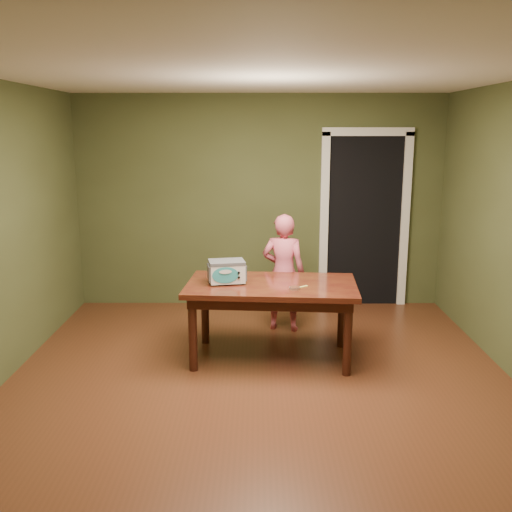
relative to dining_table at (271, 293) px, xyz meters
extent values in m
plane|color=#522917|center=(-0.11, -0.70, -0.65)|extent=(5.00, 5.00, 0.00)
cube|color=#454E29|center=(-0.11, 1.80, 0.65)|extent=(4.50, 0.02, 2.60)
cube|color=#454E29|center=(-0.11, -3.20, 0.65)|extent=(4.50, 0.02, 2.60)
cube|color=white|center=(-0.11, -0.70, 1.95)|extent=(4.50, 5.00, 0.02)
cube|color=black|center=(1.19, 2.10, 0.40)|extent=(0.90, 0.60, 2.10)
cube|color=black|center=(1.19, 1.78, 0.40)|extent=(0.90, 0.02, 2.10)
cube|color=white|center=(0.69, 1.77, 0.40)|extent=(0.10, 0.06, 2.20)
cube|color=white|center=(1.69, 1.77, 0.40)|extent=(0.10, 0.06, 2.20)
cube|color=white|center=(1.19, 1.77, 1.50)|extent=(1.10, 0.06, 0.10)
cube|color=#340E0B|center=(0.00, 0.00, 0.07)|extent=(1.66, 1.01, 0.05)
cube|color=black|center=(0.00, 0.00, 0.00)|extent=(1.53, 0.88, 0.10)
cylinder|color=black|center=(-0.72, -0.30, -0.30)|extent=(0.08, 0.08, 0.70)
cylinder|color=black|center=(-0.67, 0.40, -0.30)|extent=(0.08, 0.08, 0.70)
cylinder|color=black|center=(0.67, -0.40, -0.30)|extent=(0.08, 0.08, 0.70)
cylinder|color=black|center=(0.72, 0.30, -0.30)|extent=(0.08, 0.08, 0.70)
cylinder|color=#4C4F54|center=(-0.54, -0.09, 0.11)|extent=(0.02, 0.02, 0.01)
cylinder|color=#4C4F54|center=(-0.57, 0.08, 0.11)|extent=(0.02, 0.02, 0.01)
cylinder|color=#4C4F54|center=(-0.28, -0.05, 0.11)|extent=(0.02, 0.02, 0.01)
cylinder|color=#4C4F54|center=(-0.31, 0.13, 0.11)|extent=(0.02, 0.02, 0.01)
cube|color=silver|center=(-0.42, 0.02, 0.21)|extent=(0.36, 0.29, 0.18)
cube|color=#4C4F54|center=(-0.42, 0.02, 0.30)|extent=(0.37, 0.29, 0.03)
cube|color=#4C4F54|center=(-0.59, -0.01, 0.21)|extent=(0.05, 0.21, 0.14)
cube|color=#4C4F54|center=(-0.26, 0.05, 0.21)|extent=(0.05, 0.21, 0.14)
ellipsoid|color=teal|center=(-0.43, -0.11, 0.21)|extent=(0.24, 0.05, 0.15)
cylinder|color=black|center=(-0.31, -0.08, 0.23)|extent=(0.02, 0.02, 0.02)
cylinder|color=black|center=(-0.31, -0.08, 0.18)|extent=(0.02, 0.01, 0.02)
cylinder|color=silver|center=(0.21, -0.20, 0.11)|extent=(0.10, 0.10, 0.02)
cylinder|color=#4B2619|center=(0.21, -0.20, 0.12)|extent=(0.09, 0.09, 0.01)
cube|color=#D2C95B|center=(0.26, -0.16, 0.10)|extent=(0.16, 0.13, 0.01)
imported|color=#D0556A|center=(0.15, 0.82, 0.00)|extent=(0.53, 0.41, 1.29)
camera|label=1|loc=(-0.13, -5.21, 1.52)|focal=40.00mm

